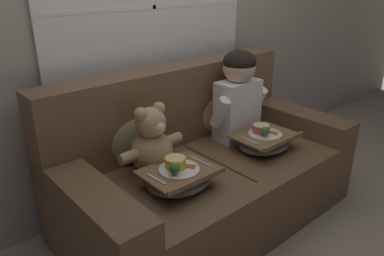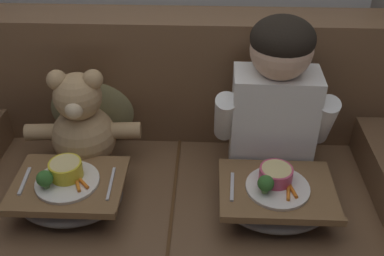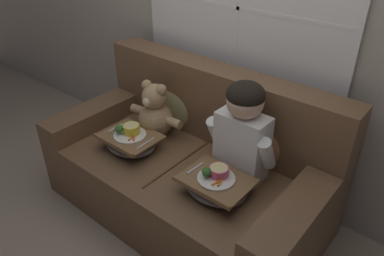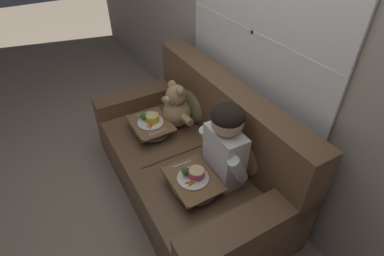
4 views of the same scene
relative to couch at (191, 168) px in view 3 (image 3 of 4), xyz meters
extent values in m
plane|color=tan|center=(0.00, -0.08, -0.34)|extent=(14.00, 14.00, 0.00)
cube|color=#A89E8E|center=(0.00, 0.54, 0.96)|extent=(8.00, 0.05, 2.60)
cube|color=white|center=(0.00, 0.49, 1.02)|extent=(1.60, 0.02, 1.12)
cube|color=black|center=(0.00, 0.50, 1.02)|extent=(1.55, 0.01, 1.07)
cube|color=white|center=(0.00, 0.49, 1.02)|extent=(0.02, 0.02, 1.07)
cube|color=white|center=(0.00, 0.49, 1.02)|extent=(1.55, 0.02, 0.02)
cube|color=brown|center=(0.00, -0.08, -0.11)|extent=(1.92, 0.99, 0.45)
cube|color=brown|center=(0.00, 0.31, 0.38)|extent=(1.92, 0.22, 0.54)
cube|color=brown|center=(-0.85, -0.08, 0.19)|extent=(0.22, 0.99, 0.15)
cube|color=brown|center=(0.85, -0.08, 0.19)|extent=(0.22, 0.99, 0.15)
cube|color=#513219|center=(0.00, -0.10, 0.11)|extent=(0.01, 0.73, 0.01)
ellipsoid|color=#B2754C|center=(0.37, 0.23, 0.31)|extent=(0.41, 0.20, 0.42)
ellipsoid|color=#898456|center=(-0.37, 0.23, 0.31)|extent=(0.39, 0.19, 0.41)
cube|color=white|center=(0.37, 0.05, 0.33)|extent=(0.32, 0.18, 0.43)
sphere|color=beige|center=(0.37, 0.05, 0.63)|extent=(0.22, 0.22, 0.22)
ellipsoid|color=black|center=(0.37, 0.05, 0.67)|extent=(0.23, 0.23, 0.16)
cylinder|color=white|center=(0.19, 0.03, 0.36)|extent=(0.09, 0.17, 0.24)
cylinder|color=white|center=(0.55, 0.02, 0.36)|extent=(0.09, 0.17, 0.24)
sphere|color=tan|center=(-0.37, 0.05, 0.24)|extent=(0.25, 0.25, 0.25)
sphere|color=tan|center=(-0.37, 0.05, 0.43)|extent=(0.18, 0.18, 0.18)
sphere|color=tan|center=(-0.44, 0.04, 0.50)|extent=(0.08, 0.08, 0.08)
sphere|color=tan|center=(-0.31, 0.05, 0.50)|extent=(0.08, 0.08, 0.08)
sphere|color=beige|center=(-0.37, -0.04, 0.42)|extent=(0.07, 0.07, 0.07)
sphere|color=black|center=(-0.36, -0.05, 0.42)|extent=(0.02, 0.02, 0.02)
cylinder|color=tan|center=(-0.53, 0.03, 0.26)|extent=(0.13, 0.08, 0.07)
cylinder|color=tan|center=(-0.21, 0.06, 0.26)|extent=(0.13, 0.08, 0.07)
cylinder|color=tan|center=(-0.42, -0.09, 0.15)|extent=(0.07, 0.12, 0.07)
cylinder|color=tan|center=(-0.30, -0.08, 0.15)|extent=(0.07, 0.12, 0.07)
ellipsoid|color=slate|center=(0.37, -0.21, 0.16)|extent=(0.39, 0.31, 0.10)
cube|color=brown|center=(0.37, -0.21, 0.21)|extent=(0.41, 0.32, 0.01)
cube|color=brown|center=(0.37, -0.36, 0.23)|extent=(0.41, 0.02, 0.02)
cylinder|color=white|center=(0.37, -0.21, 0.23)|extent=(0.22, 0.22, 0.01)
cylinder|color=#D64C70|center=(0.37, -0.18, 0.26)|extent=(0.12, 0.12, 0.05)
cylinder|color=#E5D189|center=(0.37, -0.18, 0.28)|extent=(0.10, 0.10, 0.01)
sphere|color=#38702D|center=(0.32, -0.25, 0.27)|extent=(0.06, 0.06, 0.06)
cylinder|color=#7A9E56|center=(0.32, -0.25, 0.24)|extent=(0.02, 0.02, 0.03)
cylinder|color=orange|center=(0.40, -0.25, 0.24)|extent=(0.02, 0.07, 0.01)
cylinder|color=orange|center=(0.42, -0.24, 0.24)|extent=(0.03, 0.06, 0.01)
cube|color=silver|center=(0.21, -0.21, 0.22)|extent=(0.02, 0.14, 0.01)
ellipsoid|color=slate|center=(-0.37, -0.21, 0.16)|extent=(0.38, 0.31, 0.10)
cube|color=brown|center=(-0.37, -0.21, 0.21)|extent=(0.40, 0.32, 0.01)
cube|color=brown|center=(-0.37, -0.37, 0.23)|extent=(0.40, 0.02, 0.02)
cylinder|color=white|center=(-0.37, -0.21, 0.23)|extent=(0.23, 0.23, 0.01)
cylinder|color=yellow|center=(-0.38, -0.19, 0.26)|extent=(0.12, 0.12, 0.06)
cylinder|color=#E5D189|center=(-0.38, -0.19, 0.29)|extent=(0.10, 0.10, 0.01)
sphere|color=#38702D|center=(-0.43, -0.25, 0.27)|extent=(0.06, 0.06, 0.06)
cylinder|color=#7A9E56|center=(-0.43, -0.25, 0.24)|extent=(0.02, 0.02, 0.03)
cylinder|color=orange|center=(-0.33, -0.24, 0.24)|extent=(0.04, 0.07, 0.01)
cylinder|color=orange|center=(-0.31, -0.23, 0.24)|extent=(0.05, 0.05, 0.01)
cube|color=silver|center=(-0.53, -0.21, 0.22)|extent=(0.02, 0.14, 0.01)
cube|color=silver|center=(-0.22, -0.21, 0.22)|extent=(0.02, 0.17, 0.01)
camera|label=1|loc=(-1.50, -1.62, 1.23)|focal=35.00mm
camera|label=2|loc=(0.12, -1.40, 1.29)|focal=42.00mm
camera|label=3|loc=(1.35, -1.62, 1.61)|focal=35.00mm
camera|label=4|loc=(1.61, -0.92, 1.79)|focal=28.00mm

